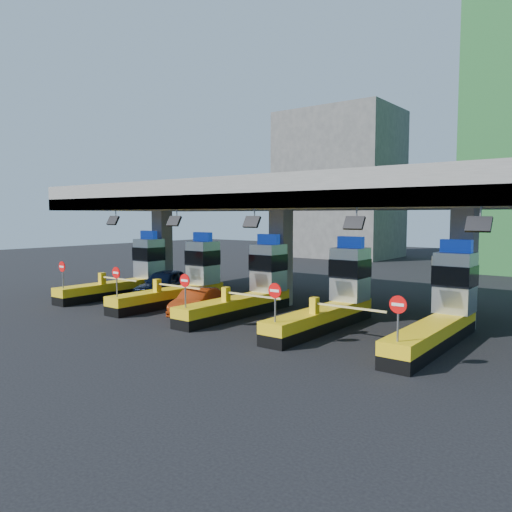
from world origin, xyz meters
The scene contains 10 objects.
ground centered at (0.00, 0.00, 0.00)m, with size 120.00×120.00×0.00m, color black.
toll_canopy centered at (0.00, 2.87, 6.13)m, with size 28.00×12.09×7.00m.
toll_lane_far_left centered at (-10.00, 0.28, 1.40)m, with size 4.43×8.00×4.16m.
toll_lane_left centered at (-5.00, 0.28, 1.40)m, with size 4.43×8.00×4.16m.
toll_lane_center centered at (0.00, 0.28, 1.40)m, with size 4.43×8.00×4.16m.
toll_lane_right centered at (5.00, 0.28, 1.40)m, with size 4.43×8.00×4.16m.
toll_lane_far_right centered at (10.00, 0.28, 1.40)m, with size 4.43×8.00×4.16m.
bg_building_concrete centered at (-14.00, 36.00, 9.00)m, with size 14.00×10.00×18.00m, color #4C4C49.
van centered at (-7.30, 0.70, 0.89)m, with size 2.11×5.24×1.79m, color black.
red_car centered at (-2.03, -1.81, 0.69)m, with size 1.45×4.16×1.37m, color maroon.
Camera 1 is at (16.20, -20.41, 5.20)m, focal length 35.00 mm.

